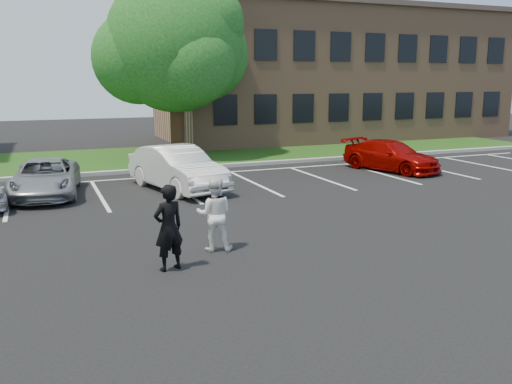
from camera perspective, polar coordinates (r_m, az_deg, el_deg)
ground_plane at (r=12.01m, az=1.82°, el=-6.76°), size 90.00×90.00×0.00m
curb at (r=23.17m, az=-10.36°, el=2.33°), size 40.00×0.30×0.15m
grass_strip at (r=27.06m, az=-12.14°, el=3.53°), size 44.00×8.00×0.08m
stall_lines at (r=20.62m, az=-4.77°, el=1.12°), size 34.00×5.36×0.01m
office_building at (r=37.37m, az=7.88°, el=12.24°), size 22.40×10.40×8.30m
tree at (r=27.34m, az=-8.40°, el=14.91°), size 7.80×7.20×8.80m
man_black_suit at (r=11.06m, az=-9.19°, el=-3.73°), size 0.75×0.60×1.78m
man_white_shirt at (r=12.23m, az=-4.41°, el=-2.34°), size 0.99×0.88×1.68m
car_silver_minivan at (r=19.24m, az=-21.30°, el=1.40°), size 2.56×4.62×1.22m
car_white_sedan at (r=19.09m, az=-8.30°, el=2.49°), size 2.76×4.92×1.53m
car_red_compact at (r=23.66m, az=14.02°, el=3.72°), size 3.01×4.69×1.26m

